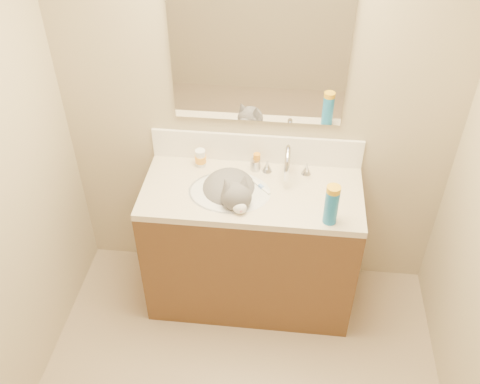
% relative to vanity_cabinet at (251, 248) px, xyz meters
% --- Properties ---
extents(room_shell, '(2.24, 2.54, 2.52)m').
position_rel_vanity_cabinet_xyz_m(room_shell, '(0.00, -0.97, 1.08)').
color(room_shell, tan).
rests_on(room_shell, ground).
extents(vanity_cabinet, '(1.20, 0.55, 0.82)m').
position_rel_vanity_cabinet_xyz_m(vanity_cabinet, '(0.00, 0.00, 0.00)').
color(vanity_cabinet, '#54361D').
rests_on(vanity_cabinet, ground).
extents(counter_slab, '(1.20, 0.55, 0.04)m').
position_rel_vanity_cabinet_xyz_m(counter_slab, '(0.00, 0.00, 0.43)').
color(counter_slab, beige).
rests_on(counter_slab, vanity_cabinet).
extents(basin, '(0.45, 0.36, 0.14)m').
position_rel_vanity_cabinet_xyz_m(basin, '(-0.12, -0.03, 0.38)').
color(basin, silver).
rests_on(basin, vanity_cabinet).
extents(faucet, '(0.28, 0.20, 0.21)m').
position_rel_vanity_cabinet_xyz_m(faucet, '(0.18, 0.14, 0.54)').
color(faucet, silver).
rests_on(faucet, counter_slab).
extents(cat, '(0.43, 0.47, 0.33)m').
position_rel_vanity_cabinet_xyz_m(cat, '(-0.12, -0.02, 0.43)').
color(cat, '#555355').
rests_on(cat, basin).
extents(backsplash, '(1.20, 0.02, 0.18)m').
position_rel_vanity_cabinet_xyz_m(backsplash, '(0.00, 0.26, 0.54)').
color(backsplash, white).
rests_on(backsplash, counter_slab).
extents(mirror, '(0.90, 0.02, 0.80)m').
position_rel_vanity_cabinet_xyz_m(mirror, '(0.00, 0.26, 1.13)').
color(mirror, white).
rests_on(mirror, room_shell).
extents(pill_bottle, '(0.06, 0.06, 0.10)m').
position_rel_vanity_cabinet_xyz_m(pill_bottle, '(-0.31, 0.19, 0.50)').
color(pill_bottle, white).
rests_on(pill_bottle, counter_slab).
extents(pill_label, '(0.07, 0.07, 0.04)m').
position_rel_vanity_cabinet_xyz_m(pill_label, '(-0.31, 0.19, 0.50)').
color(pill_label, '#FFA82A').
rests_on(pill_label, pill_bottle).
extents(silver_jar, '(0.07, 0.07, 0.07)m').
position_rel_vanity_cabinet_xyz_m(silver_jar, '(0.00, 0.18, 0.48)').
color(silver_jar, '#B7B7BC').
rests_on(silver_jar, counter_slab).
extents(amber_bottle, '(0.04, 0.04, 0.10)m').
position_rel_vanity_cabinet_xyz_m(amber_bottle, '(0.01, 0.20, 0.50)').
color(amber_bottle, orange).
rests_on(amber_bottle, counter_slab).
extents(toothbrush, '(0.11, 0.12, 0.01)m').
position_rel_vanity_cabinet_xyz_m(toothbrush, '(0.05, 0.02, 0.46)').
color(toothbrush, white).
rests_on(toothbrush, counter_slab).
extents(toothbrush_head, '(0.03, 0.03, 0.02)m').
position_rel_vanity_cabinet_xyz_m(toothbrush_head, '(0.05, 0.02, 0.46)').
color(toothbrush_head, '#729CF2').
rests_on(toothbrush_head, counter_slab).
extents(spray_can, '(0.07, 0.07, 0.19)m').
position_rel_vanity_cabinet_xyz_m(spray_can, '(0.41, -0.21, 0.55)').
color(spray_can, '#1A74BB').
rests_on(spray_can, counter_slab).
extents(spray_cap, '(0.07, 0.07, 0.04)m').
position_rel_vanity_cabinet_xyz_m(spray_cap, '(0.41, -0.21, 0.65)').
color(spray_cap, gold).
rests_on(spray_cap, spray_can).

